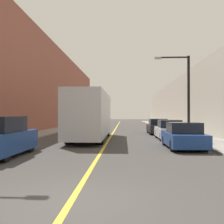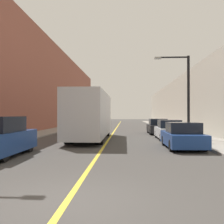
# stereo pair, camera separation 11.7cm
# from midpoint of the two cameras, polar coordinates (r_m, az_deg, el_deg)

# --- Properties ---
(ground_plane) EXTENTS (200.00, 200.00, 0.00)m
(ground_plane) POSITION_cam_midpoint_polar(r_m,az_deg,el_deg) (6.14, -9.33, -18.78)
(ground_plane) COLOR #3F3D3A
(sidewalk_left) EXTENTS (2.59, 72.00, 0.12)m
(sidewalk_left) POSITION_cam_midpoint_polar(r_m,az_deg,el_deg) (36.69, -10.09, -3.43)
(sidewalk_left) COLOR gray
(sidewalk_left) RESTS_ON ground
(sidewalk_right) EXTENTS (2.59, 72.00, 0.12)m
(sidewalk_right) POSITION_cam_midpoint_polar(r_m,az_deg,el_deg) (36.22, 12.21, -3.46)
(sidewalk_right) COLOR gray
(sidewalk_right) RESTS_ON ground
(building_row_left) EXTENTS (4.00, 72.00, 11.72)m
(building_row_left) POSITION_cam_midpoint_polar(r_m,az_deg,el_deg) (37.73, -14.98, 5.48)
(building_row_left) COLOR brown
(building_row_left) RESTS_ON ground
(building_row_right) EXTENTS (4.00, 72.00, 6.93)m
(building_row_right) POSITION_cam_midpoint_polar(r_m,az_deg,el_deg) (36.87, 17.26, 1.90)
(building_row_right) COLOR #B7B2A3
(building_row_right) RESTS_ON ground
(road_center_line) EXTENTS (0.16, 72.00, 0.01)m
(road_center_line) POSITION_cam_midpoint_polar(r_m,az_deg,el_deg) (35.77, 0.98, -3.60)
(road_center_line) COLOR gold
(road_center_line) RESTS_ON ground
(bus) EXTENTS (2.48, 10.18, 3.51)m
(bus) POSITION_cam_midpoint_polar(r_m,az_deg,el_deg) (20.06, -4.53, -0.66)
(bus) COLOR silver
(bus) RESTS_ON ground
(parked_suv_left) EXTENTS (1.86, 4.49, 1.83)m
(parked_suv_left) POSITION_cam_midpoint_polar(r_m,az_deg,el_deg) (12.98, -22.97, -5.23)
(parked_suv_left) COLOR navy
(parked_suv_left) RESTS_ON ground
(car_right_near) EXTENTS (1.89, 4.26, 1.48)m
(car_right_near) POSITION_cam_midpoint_polar(r_m,az_deg,el_deg) (15.37, 15.31, -5.19)
(car_right_near) COLOR navy
(car_right_near) RESTS_ON ground
(car_right_mid) EXTENTS (1.77, 4.30, 1.50)m
(car_right_mid) POSITION_cam_midpoint_polar(r_m,az_deg,el_deg) (20.60, 12.43, -3.98)
(car_right_mid) COLOR silver
(car_right_mid) RESTS_ON ground
(car_right_far) EXTENTS (1.82, 4.46, 1.49)m
(car_right_far) POSITION_cam_midpoint_polar(r_m,az_deg,el_deg) (26.24, 10.03, -3.24)
(car_right_far) COLOR black
(car_right_far) RESTS_ON ground
(street_lamp_right) EXTENTS (2.65, 0.24, 6.24)m
(street_lamp_right) POSITION_cam_midpoint_polar(r_m,az_deg,el_deg) (20.60, 15.73, 4.61)
(street_lamp_right) COLOR black
(street_lamp_right) RESTS_ON sidewalk_right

